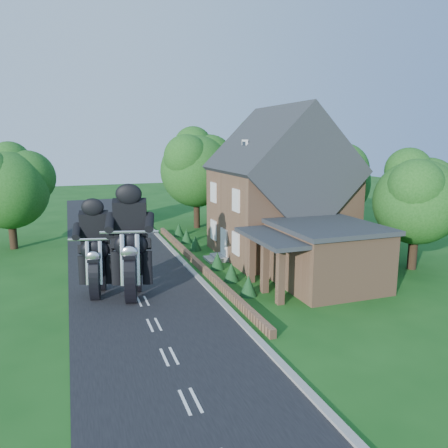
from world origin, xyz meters
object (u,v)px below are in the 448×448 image
object	(u,v)px
motorcycle_lead	(133,282)
motorcycle_follow	(98,282)
house	(279,193)
annex	(324,254)
garden_wall	(198,263)

from	to	relation	value
motorcycle_lead	motorcycle_follow	xyz separation A→B (m)	(-1.67, 0.97, -0.11)
motorcycle_lead	motorcycle_follow	world-z (taller)	motorcycle_lead
house	annex	world-z (taller)	house
motorcycle_follow	motorcycle_lead	bearing A→B (deg)	164.06
annex	motorcycle_lead	distance (m)	10.38
garden_wall	annex	world-z (taller)	annex
garden_wall	house	xyz separation A→B (m)	(6.19, 1.00, 4.14)
garden_wall	house	world-z (taller)	house
house	annex	size ratio (longest dim) A/B	1.45
motorcycle_follow	annex	bearing A→B (deg)	-177.15
annex	motorcycle_lead	world-z (taller)	annex
house	garden_wall	bearing A→B (deg)	-170.83
house	motorcycle_lead	xyz separation A→B (m)	(-10.86, -5.37, -3.46)
motorcycle_follow	garden_wall	bearing A→B (deg)	-137.53
garden_wall	motorcycle_follow	xyz separation A→B (m)	(-6.34, -3.40, 0.57)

